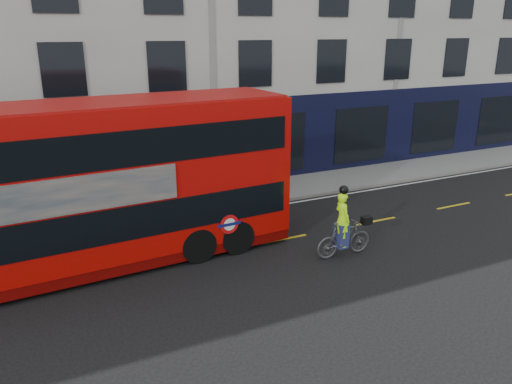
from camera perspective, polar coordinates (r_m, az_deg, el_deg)
ground at (r=16.24m, az=5.72°, el=-7.29°), size 120.00×120.00×0.00m
pavement at (r=21.62m, az=-3.18°, el=-0.49°), size 60.00×3.00×0.12m
kerb at (r=20.31m, az=-1.56°, el=-1.69°), size 60.00×0.12×0.13m
building_terrace at (r=26.58m, az=-9.12°, el=19.07°), size 50.00×10.07×15.00m
road_edge_line at (r=20.07m, az=-1.21°, el=-2.12°), size 58.00×0.10×0.01m
lane_dashes at (r=17.41m, az=3.16°, el=-5.40°), size 58.00×0.12×0.01m
bus at (r=15.39m, az=-18.63°, el=0.61°), size 12.53×3.52×5.00m
cyclist at (r=16.09m, az=9.99°, el=-4.64°), size 1.98×0.65×2.39m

